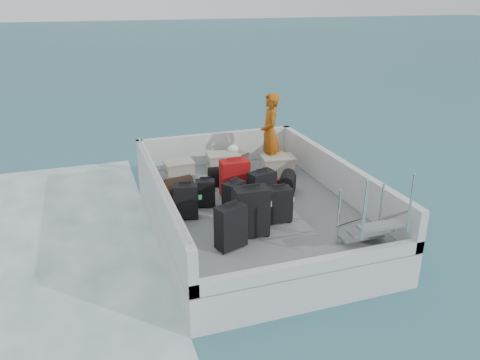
{
  "coord_description": "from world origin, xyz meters",
  "views": [
    {
      "loc": [
        -2.79,
        -7.41,
        4.25
      ],
      "look_at": [
        -0.16,
        0.3,
        1.0
      ],
      "focal_mm": 35.0,
      "sensor_mm": 36.0,
      "label": 1
    }
  ],
  "objects_px": {
    "suitcase_0": "(231,227)",
    "suitcase_4": "(234,197)",
    "suitcase_8": "(260,185)",
    "suitcase_1": "(186,202)",
    "suitcase_3": "(251,212)",
    "passenger": "(270,133)",
    "suitcase_2": "(205,193)",
    "crate_2": "(233,161)",
    "suitcase_7": "(262,189)",
    "suitcase_6": "(278,205)",
    "crate_0": "(179,171)",
    "crate_1": "(223,163)",
    "suitcase_5": "(235,179)",
    "crate_3": "(278,166)"
  },
  "relations": [
    {
      "from": "suitcase_0",
      "to": "suitcase_4",
      "type": "bearing_deg",
      "value": 50.31
    },
    {
      "from": "suitcase_8",
      "to": "suitcase_0",
      "type": "bearing_deg",
      "value": 139.42
    },
    {
      "from": "suitcase_1",
      "to": "suitcase_8",
      "type": "xyz_separation_m",
      "value": [
        1.63,
        0.68,
        -0.17
      ]
    },
    {
      "from": "suitcase_3",
      "to": "passenger",
      "type": "distance_m",
      "value": 3.03
    },
    {
      "from": "suitcase_2",
      "to": "crate_2",
      "type": "height_order",
      "value": "suitcase_2"
    },
    {
      "from": "suitcase_7",
      "to": "suitcase_0",
      "type": "bearing_deg",
      "value": -141.84
    },
    {
      "from": "suitcase_6",
      "to": "crate_0",
      "type": "height_order",
      "value": "suitcase_6"
    },
    {
      "from": "suitcase_7",
      "to": "crate_1",
      "type": "relative_size",
      "value": 1.05
    },
    {
      "from": "suitcase_3",
      "to": "crate_1",
      "type": "xyz_separation_m",
      "value": [
        0.42,
        2.95,
        -0.22
      ]
    },
    {
      "from": "suitcase_0",
      "to": "crate_1",
      "type": "height_order",
      "value": "suitcase_0"
    },
    {
      "from": "suitcase_1",
      "to": "suitcase_5",
      "type": "relative_size",
      "value": 0.84
    },
    {
      "from": "suitcase_4",
      "to": "crate_0",
      "type": "distance_m",
      "value": 2.04
    },
    {
      "from": "suitcase_1",
      "to": "suitcase_5",
      "type": "distance_m",
      "value": 1.24
    },
    {
      "from": "suitcase_6",
      "to": "suitcase_7",
      "type": "distance_m",
      "value": 0.69
    },
    {
      "from": "suitcase_5",
      "to": "suitcase_8",
      "type": "distance_m",
      "value": 0.6
    },
    {
      "from": "suitcase_0",
      "to": "crate_1",
      "type": "distance_m",
      "value": 3.35
    },
    {
      "from": "suitcase_5",
      "to": "passenger",
      "type": "relative_size",
      "value": 0.43
    },
    {
      "from": "suitcase_5",
      "to": "suitcase_7",
      "type": "height_order",
      "value": "suitcase_5"
    },
    {
      "from": "suitcase_4",
      "to": "suitcase_8",
      "type": "xyz_separation_m",
      "value": [
        0.78,
        0.72,
        -0.15
      ]
    },
    {
      "from": "suitcase_4",
      "to": "crate_0",
      "type": "height_order",
      "value": "suitcase_4"
    },
    {
      "from": "suitcase_8",
      "to": "suitcase_4",
      "type": "bearing_deg",
      "value": 124.57
    },
    {
      "from": "suitcase_4",
      "to": "crate_0",
      "type": "xyz_separation_m",
      "value": [
        -0.57,
        1.95,
        -0.12
      ]
    },
    {
      "from": "suitcase_6",
      "to": "suitcase_8",
      "type": "xyz_separation_m",
      "value": [
        0.19,
        1.32,
        -0.17
      ]
    },
    {
      "from": "suitcase_3",
      "to": "suitcase_8",
      "type": "xyz_separation_m",
      "value": [
        0.78,
        1.62,
        -0.27
      ]
    },
    {
      "from": "suitcase_7",
      "to": "crate_3",
      "type": "distance_m",
      "value": 1.64
    },
    {
      "from": "suitcase_7",
      "to": "crate_3",
      "type": "relative_size",
      "value": 1.04
    },
    {
      "from": "crate_2",
      "to": "passenger",
      "type": "distance_m",
      "value": 1.06
    },
    {
      "from": "suitcase_5",
      "to": "suitcase_6",
      "type": "height_order",
      "value": "suitcase_5"
    },
    {
      "from": "suitcase_3",
      "to": "suitcase_7",
      "type": "distance_m",
      "value": 1.15
    },
    {
      "from": "crate_2",
      "to": "passenger",
      "type": "bearing_deg",
      "value": -30.93
    },
    {
      "from": "suitcase_1",
      "to": "suitcase_4",
      "type": "bearing_deg",
      "value": 9.93
    },
    {
      "from": "suitcase_7",
      "to": "suitcase_8",
      "type": "bearing_deg",
      "value": 57.16
    },
    {
      "from": "suitcase_0",
      "to": "suitcase_8",
      "type": "height_order",
      "value": "suitcase_0"
    },
    {
      "from": "suitcase_2",
      "to": "crate_0",
      "type": "distance_m",
      "value": 1.56
    },
    {
      "from": "suitcase_0",
      "to": "passenger",
      "type": "xyz_separation_m",
      "value": [
        1.82,
        2.93,
        0.51
      ]
    },
    {
      "from": "suitcase_2",
      "to": "suitcase_7",
      "type": "height_order",
      "value": "suitcase_7"
    },
    {
      "from": "suitcase_3",
      "to": "suitcase_5",
      "type": "xyz_separation_m",
      "value": [
        0.23,
        1.55,
        -0.04
      ]
    },
    {
      "from": "suitcase_0",
      "to": "crate_0",
      "type": "relative_size",
      "value": 1.25
    },
    {
      "from": "suitcase_7",
      "to": "crate_2",
      "type": "height_order",
      "value": "suitcase_7"
    },
    {
      "from": "suitcase_4",
      "to": "crate_0",
      "type": "relative_size",
      "value": 1.02
    },
    {
      "from": "suitcase_3",
      "to": "suitcase_8",
      "type": "relative_size",
      "value": 1.19
    },
    {
      "from": "suitcase_3",
      "to": "crate_0",
      "type": "bearing_deg",
      "value": 104.0
    },
    {
      "from": "suitcase_2",
      "to": "crate_1",
      "type": "bearing_deg",
      "value": 75.81
    },
    {
      "from": "suitcase_3",
      "to": "suitcase_6",
      "type": "bearing_deg",
      "value": 30.2
    },
    {
      "from": "suitcase_2",
      "to": "suitcase_6",
      "type": "height_order",
      "value": "suitcase_6"
    },
    {
      "from": "suitcase_5",
      "to": "crate_3",
      "type": "height_order",
      "value": "suitcase_5"
    },
    {
      "from": "suitcase_4",
      "to": "suitcase_5",
      "type": "relative_size",
      "value": 0.79
    },
    {
      "from": "suitcase_2",
      "to": "suitcase_4",
      "type": "bearing_deg",
      "value": -31.94
    },
    {
      "from": "suitcase_4",
      "to": "suitcase_8",
      "type": "distance_m",
      "value": 1.07
    },
    {
      "from": "crate_0",
      "to": "suitcase_6",
      "type": "bearing_deg",
      "value": -65.5
    }
  ]
}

